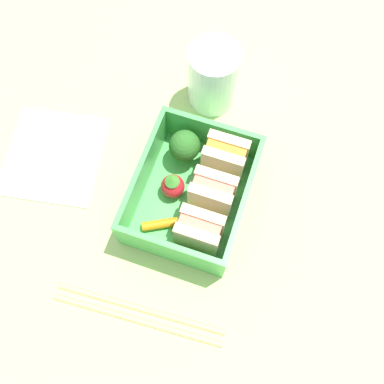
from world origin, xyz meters
The scene contains 12 objects.
ground_plane centered at (0.00, 0.00, -1.00)cm, with size 120.00×120.00×2.00cm, color #ADD372.
bento_tray centered at (0.00, 0.00, 0.60)cm, with size 15.44×12.42×1.20cm, color green.
bento_rim centered at (0.00, 0.00, 3.68)cm, with size 15.44×12.42×4.96cm.
sandwich_left centered at (-4.55, 2.39, 4.11)cm, with size 3.24×4.78×5.81cm.
sandwich_center_left centered at (0.00, 2.39, 4.11)cm, with size 3.24×4.78×5.81cm.
sandwich_center centered at (4.55, 2.39, 4.11)cm, with size 3.24×4.78×5.81cm.
broccoli_floret centered at (-4.68, -2.51, 3.95)cm, with size 3.69×3.69×4.67cm.
strawberry_far_left centered at (0.00, -2.35, 2.71)cm, with size 2.78×2.78×3.38cm.
carrot_stick_far_left centered at (4.52, -2.28, 1.73)cm, with size 1.05×1.05×4.09cm, color orange.
chopstick_pair centered at (14.43, -1.23, 0.35)cm, with size 3.12×19.15×0.70cm.
drinking_glass centered at (-14.66, -2.23, 4.26)cm, with size 6.29×6.29×8.52cm, color white.
folded_napkin centered at (0.15, -18.21, 0.20)cm, with size 12.34×11.57×0.40cm, color silver.
Camera 1 is at (16.65, 5.68, 48.20)cm, focal length 40.00 mm.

